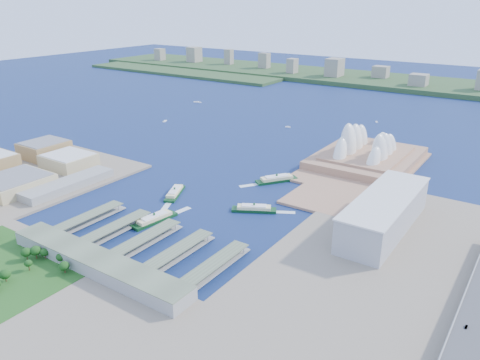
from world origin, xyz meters
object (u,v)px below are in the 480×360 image
Objects in this scene: ferry_d at (254,207)px; toaster_building at (384,213)px; ferry_b at (277,178)px; ferry_c at (154,217)px; car_b at (466,327)px; opera_house at (368,142)px; ferry_a at (175,191)px.

toaster_building is at bearing -105.43° from ferry_d.
ferry_c is at bearing -70.26° from ferry_b.
ferry_b is 13.43× the size of car_b.
toaster_building is 172.32m from ferry_b.
opera_house is 219.62m from toaster_building.
ferry_b is at bearing 28.13° from ferry_a.
car_b is (341.87, -88.61, 10.79)m from ferry_a.
ferry_a is at bearing -91.33° from ferry_b.
toaster_building is 140.39m from ferry_d.
ferry_d is (-135.76, -32.07, -15.78)m from toaster_building.
car_b is (310.46, -20.81, 10.46)m from ferry_c.
car_b is (101.00, -135.52, -4.96)m from toaster_building.
ferry_c is 311.34m from car_b.
car_b is at bearing -175.37° from ferry_c.
ferry_a is 12.05× the size of car_b.
ferry_b is at bearing -13.97° from ferry_d.
car_b is at bearing -53.30° from toaster_building.
toaster_building is at bearing -142.83° from ferry_c.
ferry_c is (31.41, -67.81, 0.34)m from ferry_a.
opera_house is at bearing -102.32° from ferry_c.
ferry_c is 1.08× the size of ferry_d.
opera_house is 337.70m from ferry_c.
ferry_c is 12.90× the size of car_b.
ferry_d is at bearing -17.17° from ferry_a.
opera_house is 43.21× the size of car_b.
ferry_a is at bearing 165.47° from car_b.
opera_house is at bearing -39.87° from ferry_d.
toaster_building reaches higher than car_b.
ferry_a is at bearing 69.31° from ferry_d.
opera_house is 3.35× the size of ferry_c.
toaster_building is 37.21× the size of car_b.
ferry_b reaches higher than ferry_c.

